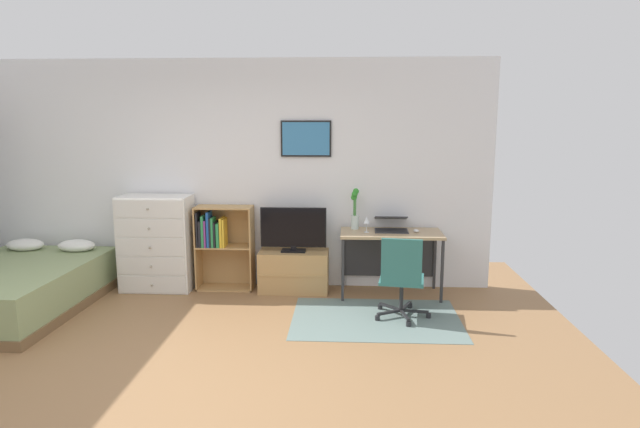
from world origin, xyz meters
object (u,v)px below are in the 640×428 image
Objects in this scene: tv_stand at (294,271)px; television at (293,230)px; desk at (390,242)px; bamboo_vase at (355,210)px; bed at (14,288)px; bookshelf at (220,241)px; wine_glass at (367,221)px; office_chair at (402,276)px; laptop at (391,225)px; dresser at (157,243)px; computer_mouse at (416,231)px.

television is at bearing -90.00° from tv_stand.
bamboo_vase reaches higher than desk.
desk is at bearing 12.22° from bed.
wine_glass is (1.73, -0.17, 0.29)m from bookshelf.
television reaches higher than bookshelf.
laptop is at bearing 100.65° from office_chair.
bookshelf is at bearing 5.29° from dresser.
bookshelf is at bearing 176.58° from tv_stand.
dresser is (1.27, 0.79, 0.32)m from bed.
computer_mouse is at bearing -12.30° from bamboo_vase.
tv_stand is 7.75× the size of computer_mouse.
television is 0.67× the size of desk.
wine_glass is at bearing -55.27° from bamboo_vase.
desk is (2.01, -0.06, 0.02)m from bookshelf.
tv_stand is 0.94× the size of office_chair.
dresser is 6.25× the size of wine_glass.
television is (0.00, -0.02, 0.50)m from tv_stand.
television is at bearing -179.20° from desk.
desk is at bearing 101.22° from office_chair.
bookshelf is 0.90m from television.
office_chair is (2.79, -0.86, -0.10)m from dresser.
wine_glass is (0.84, -0.11, 0.63)m from tv_stand.
laptop is at bearing 0.87° from dresser.
office_chair is 4.78× the size of wine_glass.
bed is 4.90× the size of laptop.
computer_mouse is at bearing -13.98° from desk.
television reaches higher than tv_stand.
laptop reaches higher than desk.
laptop is (2.75, 0.04, 0.24)m from dresser.
bookshelf is 2.08× the size of bamboo_vase.
laptop is (-0.04, 0.90, 0.35)m from office_chair.
desk is 0.41m from wine_glass.
desk reaches higher than tv_stand.
dresser reaches higher than computer_mouse.
tv_stand is at bearing 90.00° from television.
desk is at bearing -1.70° from bookshelf.
laptop is 0.45m from bamboo_vase.
wine_glass is (3.74, 0.69, 0.63)m from bed.
wine_glass is at bearing -158.98° from desk.
television reaches higher than desk.
television is 1.84× the size of laptop.
bed is at bearing -148.04° from dresser.
bed is 1.81× the size of dresser.
bookshelf is (0.74, 0.07, 0.02)m from dresser.
dresser reaches higher than bookshelf.
television reaches higher than bed.
bamboo_vase is at bearing 168.87° from desk.
bed is at bearing -168.71° from desk.
laptop reaches higher than tv_stand.
dresser is at bearing -179.47° from tv_stand.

